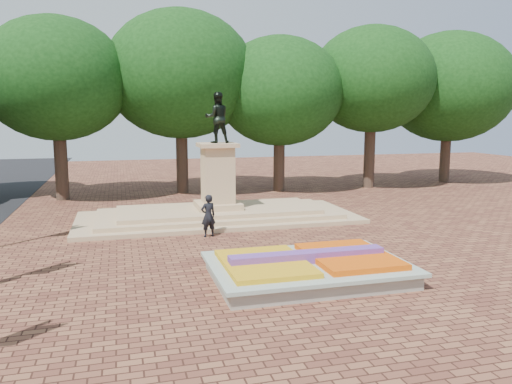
# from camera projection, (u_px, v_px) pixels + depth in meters

# --- Properties ---
(ground) EXTENTS (90.00, 90.00, 0.00)m
(ground) POSITION_uv_depth(u_px,v_px,m) (261.00, 264.00, 17.88)
(ground) COLOR brown
(ground) RESTS_ON ground
(flower_bed) EXTENTS (6.30, 4.30, 0.91)m
(flower_bed) POSITION_uv_depth(u_px,v_px,m) (308.00, 267.00, 16.19)
(flower_bed) COLOR gray
(flower_bed) RESTS_ON ground
(monument) EXTENTS (14.00, 6.00, 6.40)m
(monument) POSITION_uv_depth(u_px,v_px,m) (218.00, 202.00, 25.38)
(monument) COLOR tan
(monument) RESTS_ON ground
(tree_row_back) EXTENTS (44.80, 8.80, 10.43)m
(tree_row_back) POSITION_uv_depth(u_px,v_px,m) (222.00, 95.00, 34.64)
(tree_row_back) COLOR #38261E
(tree_row_back) RESTS_ON ground
(pedestrian) EXTENTS (0.77, 0.60, 1.87)m
(pedestrian) POSITION_uv_depth(u_px,v_px,m) (208.00, 216.00, 21.74)
(pedestrian) COLOR black
(pedestrian) RESTS_ON ground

